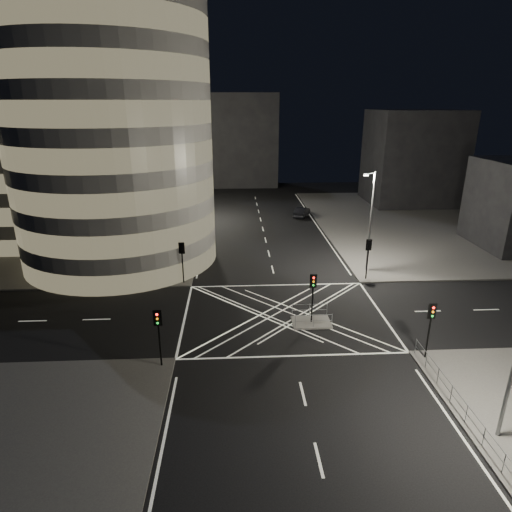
{
  "coord_description": "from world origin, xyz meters",
  "views": [
    {
      "loc": [
        -3.9,
        -30.93,
        16.34
      ],
      "look_at": [
        -1.95,
        5.93,
        3.0
      ],
      "focal_mm": 30.0,
      "sensor_mm": 36.0,
      "label": 1
    }
  ],
  "objects": [
    {
      "name": "sidewalk_far_right",
      "position": [
        29.0,
        27.0,
        0.07
      ],
      "size": [
        42.0,
        42.0,
        0.15
      ],
      "primitive_type": "cube",
      "color": "#504D4B",
      "rests_on": "ground"
    },
    {
      "name": "traffic_signal_fr",
      "position": [
        8.8,
        6.8,
        2.91
      ],
      "size": [
        0.55,
        0.22,
        4.0
      ],
      "color": "black",
      "rests_on": "sidewalk_far_right"
    },
    {
      "name": "traffic_signal_island",
      "position": [
        2.0,
        -1.5,
        2.91
      ],
      "size": [
        0.55,
        0.22,
        4.0
      ],
      "color": "black",
      "rests_on": "central_island"
    },
    {
      "name": "office_tower_curved",
      "position": [
        -20.74,
        18.74,
        12.65
      ],
      "size": [
        30.0,
        29.0,
        27.2
      ],
      "color": "gray",
      "rests_on": "sidewalk_far_left"
    },
    {
      "name": "traffic_signal_nl",
      "position": [
        -8.8,
        -6.8,
        2.91
      ],
      "size": [
        0.55,
        0.22,
        4.0
      ],
      "color": "black",
      "rests_on": "sidewalk_near_left"
    },
    {
      "name": "railing_near_right",
      "position": [
        8.3,
        -12.15,
        0.7
      ],
      "size": [
        0.06,
        11.7,
        1.1
      ],
      "primitive_type": "cube",
      "color": "slate",
      "rests_on": "sidewalk_near_right"
    },
    {
      "name": "tree_c",
      "position": [
        -10.5,
        21.0,
        4.08
      ],
      "size": [
        3.61,
        3.61,
        6.03
      ],
      "color": "black",
      "rests_on": "sidewalk_far_left"
    },
    {
      "name": "street_lamp_right_far",
      "position": [
        9.44,
        9.0,
        5.54
      ],
      "size": [
        1.25,
        0.25,
        10.0
      ],
      "color": "slate",
      "rests_on": "sidewalk_far_right"
    },
    {
      "name": "street_lamp_left_far",
      "position": [
        -9.44,
        30.0,
        5.54
      ],
      "size": [
        1.25,
        0.25,
        10.0
      ],
      "color": "slate",
      "rests_on": "sidewalk_far_left"
    },
    {
      "name": "tree_a",
      "position": [
        -10.5,
        9.0,
        4.63
      ],
      "size": [
        4.96,
        4.96,
        7.34
      ],
      "color": "black",
      "rests_on": "sidewalk_far_left"
    },
    {
      "name": "sidewalk_far_left",
      "position": [
        -29.0,
        27.0,
        0.07
      ],
      "size": [
        42.0,
        42.0,
        0.15
      ],
      "primitive_type": "cube",
      "color": "#504D4B",
      "rests_on": "ground"
    },
    {
      "name": "sedan",
      "position": [
        6.31,
        31.33,
        0.74
      ],
      "size": [
        3.23,
        4.73,
        1.48
      ],
      "primitive_type": "imported",
      "rotation": [
        0.0,
        0.0,
        2.73
      ],
      "color": "black",
      "rests_on": "ground"
    },
    {
      "name": "central_island",
      "position": [
        2.0,
        -1.5,
        0.07
      ],
      "size": [
        3.0,
        2.0,
        0.15
      ],
      "primitive_type": "cube",
      "color": "slate",
      "rests_on": "ground"
    },
    {
      "name": "office_block_rear",
      "position": [
        -22.0,
        42.0,
        11.15
      ],
      "size": [
        24.0,
        16.0,
        22.0
      ],
      "primitive_type": "cube",
      "color": "gray",
      "rests_on": "sidewalk_far_left"
    },
    {
      "name": "traffic_signal_fl",
      "position": [
        -8.8,
        6.8,
        2.91
      ],
      "size": [
        0.55,
        0.22,
        4.0
      ],
      "color": "black",
      "rests_on": "sidewalk_far_left"
    },
    {
      "name": "tree_b",
      "position": [
        -10.5,
        15.0,
        5.34
      ],
      "size": [
        4.6,
        4.6,
        7.84
      ],
      "color": "black",
      "rests_on": "sidewalk_far_left"
    },
    {
      "name": "tree_e",
      "position": [
        -10.5,
        33.0,
        4.19
      ],
      "size": [
        4.42,
        4.42,
        6.58
      ],
      "color": "black",
      "rests_on": "sidewalk_far_left"
    },
    {
      "name": "traffic_signal_nr",
      "position": [
        8.8,
        -6.8,
        2.91
      ],
      "size": [
        0.55,
        0.22,
        4.0
      ],
      "color": "black",
      "rests_on": "sidewalk_near_right"
    },
    {
      "name": "railing_island_north",
      "position": [
        2.0,
        -0.6,
        0.7
      ],
      "size": [
        2.8,
        0.06,
        1.1
      ],
      "primitive_type": "cube",
      "color": "slate",
      "rests_on": "central_island"
    },
    {
      "name": "tree_d",
      "position": [
        -10.5,
        27.0,
        5.12
      ],
      "size": [
        5.04,
        5.04,
        7.87
      ],
      "color": "black",
      "rests_on": "sidewalk_far_left"
    },
    {
      "name": "building_right_far",
      "position": [
        26.0,
        40.0,
        7.65
      ],
      "size": [
        14.0,
        12.0,
        15.0
      ],
      "primitive_type": "cube",
      "color": "black",
      "rests_on": "sidewalk_far_right"
    },
    {
      "name": "ground",
      "position": [
        0.0,
        0.0,
        0.0
      ],
      "size": [
        120.0,
        120.0,
        0.0
      ],
      "primitive_type": "plane",
      "color": "black",
      "rests_on": "ground"
    },
    {
      "name": "street_lamp_left_near",
      "position": [
        -9.44,
        12.0,
        5.54
      ],
      "size": [
        1.25,
        0.25,
        10.0
      ],
      "color": "slate",
      "rests_on": "sidewalk_far_left"
    },
    {
      "name": "railing_island_south",
      "position": [
        2.0,
        -2.4,
        0.7
      ],
      "size": [
        2.8,
        0.06,
        1.1
      ],
      "primitive_type": "cube",
      "color": "slate",
      "rests_on": "central_island"
    },
    {
      "name": "building_far_end",
      "position": [
        -4.0,
        58.0,
        9.0
      ],
      "size": [
        18.0,
        8.0,
        18.0
      ],
      "primitive_type": "cube",
      "color": "black",
      "rests_on": "ground"
    }
  ]
}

